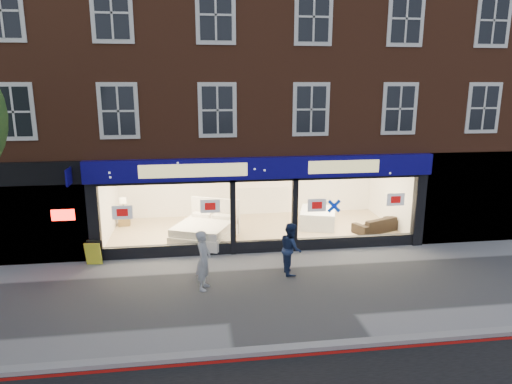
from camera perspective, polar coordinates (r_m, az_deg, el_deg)
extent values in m
plane|color=gray|center=(12.98, 3.14, -12.24)|extent=(120.00, 120.00, 0.00)
cube|color=#8C0A07|center=(10.34, 6.62, -19.55)|extent=(60.00, 0.10, 0.01)
cube|color=gray|center=(10.47, 6.34, -18.72)|extent=(60.00, 0.25, 0.12)
cube|color=tan|center=(17.77, -0.10, -4.82)|extent=(11.00, 4.50, 0.10)
cube|color=brown|center=(18.64, -0.88, 16.61)|extent=(19.00, 8.00, 6.70)
cube|color=#0D076D|center=(14.77, 1.15, 3.03)|extent=(11.40, 0.28, 0.70)
cube|color=black|center=(15.69, 0.99, -6.76)|extent=(11.00, 0.18, 0.40)
cube|color=black|center=(15.48, -19.57, -3.56)|extent=(0.35, 0.30, 2.60)
cube|color=black|center=(17.04, 19.63, -2.04)|extent=(0.35, 0.30, 2.60)
cube|color=white|center=(15.09, -11.25, -2.86)|extent=(4.20, 0.02, 2.10)
cube|color=white|center=(16.05, 12.60, -1.95)|extent=(4.20, 0.02, 2.10)
cube|color=white|center=(15.55, 0.90, -3.26)|extent=(1.80, 0.02, 2.10)
cube|color=silver|center=(19.59, -1.00, 0.70)|extent=(11.00, 0.20, 2.60)
cube|color=#FFEAC6|center=(17.14, -0.11, 3.30)|extent=(11.00, 4.50, 0.12)
cube|color=black|center=(16.18, -26.79, -2.23)|extent=(3.80, 0.60, 3.30)
cube|color=#FF140C|center=(15.52, -22.98, -2.66)|extent=(0.70, 0.04, 0.35)
cube|color=black|center=(18.08, 25.13, -0.53)|extent=(4.00, 0.40, 3.30)
cube|color=white|center=(16.55, -6.51, -5.43)|extent=(2.58, 2.74, 0.38)
cube|color=white|center=(16.45, -6.54, -4.36)|extent=(2.47, 2.63, 0.27)
cube|color=white|center=(17.42, -5.08, -2.84)|extent=(1.81, 0.91, 1.30)
cube|color=white|center=(17.23, -6.78, -2.84)|extent=(0.78, 0.61, 0.13)
cube|color=white|center=(16.93, -4.26, -3.07)|extent=(0.78, 0.61, 0.13)
cube|color=brown|center=(18.92, -16.15, -3.19)|extent=(0.49, 0.49, 0.55)
cube|color=white|center=(18.30, 7.71, -3.87)|extent=(1.77, 2.00, 0.22)
cube|color=white|center=(18.24, 7.73, -3.21)|extent=(1.77, 2.00, 0.22)
cube|color=white|center=(18.18, 7.75, -2.55)|extent=(1.77, 2.00, 0.22)
imported|color=black|center=(18.06, 14.80, -3.90)|extent=(2.02, 1.40, 0.55)
cube|color=yellow|center=(15.44, -19.61, -7.19)|extent=(0.53, 0.38, 0.77)
imported|color=#A7AAAF|center=(12.85, -6.58, -8.45)|extent=(0.56, 0.71, 1.70)
imported|color=#1C2A4E|center=(13.83, 4.38, -7.03)|extent=(0.60, 0.77, 1.58)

